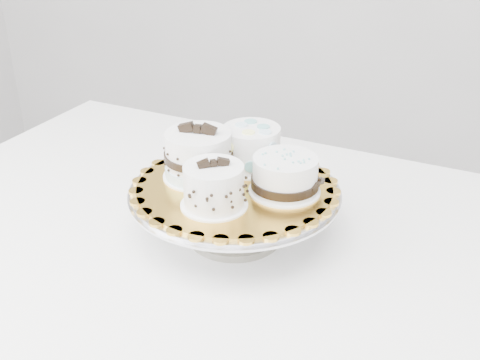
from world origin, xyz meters
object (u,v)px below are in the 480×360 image
(table, at_px, (230,269))
(cake_stand, at_px, (235,203))
(cake_banded, at_px, (199,157))
(cake_ribbon, at_px, (286,176))
(cake_dots, at_px, (251,147))
(cake_swirl, at_px, (214,187))
(cake_board, at_px, (235,186))

(table, height_order, cake_stand, cake_stand)
(table, height_order, cake_banded, cake_banded)
(cake_ribbon, bearing_deg, cake_dots, 152.73)
(cake_swirl, xyz_separation_m, cake_ribbon, (0.09, 0.08, -0.00))
(table, relative_size, cake_ribbon, 10.96)
(cake_swirl, distance_m, cake_banded, 0.10)
(table, bearing_deg, cake_dots, 83.66)
(cake_stand, relative_size, cake_dots, 2.88)
(cake_swirl, height_order, cake_ribbon, cake_swirl)
(cake_board, xyz_separation_m, cake_swirl, (-0.01, -0.07, 0.03))
(cake_swirl, height_order, cake_banded, cake_banded)
(cake_dots, bearing_deg, cake_ribbon, -49.01)
(cake_ribbon, bearing_deg, cake_stand, -162.46)
(table, distance_m, cake_swirl, 0.22)
(cake_swirl, bearing_deg, cake_ribbon, 8.12)
(table, distance_m, cake_ribbon, 0.22)
(cake_board, height_order, cake_banded, cake_banded)
(cake_board, distance_m, cake_dots, 0.08)
(cake_board, xyz_separation_m, cake_dots, (0.00, 0.07, 0.04))
(cake_banded, bearing_deg, cake_swirl, -58.80)
(cake_stand, distance_m, cake_banded, 0.09)
(cake_stand, height_order, cake_swirl, cake_swirl)
(cake_ribbon, bearing_deg, table, -166.70)
(cake_board, bearing_deg, table, 153.63)
(cake_banded, distance_m, cake_dots, 0.09)
(table, relative_size, cake_swirl, 10.74)
(table, xyz_separation_m, cake_ribbon, (0.09, 0.00, 0.20))
(cake_stand, xyz_separation_m, cake_dots, (0.00, 0.07, 0.07))
(cake_swirl, bearing_deg, table, 60.40)
(table, distance_m, cake_stand, 0.14)
(cake_banded, bearing_deg, cake_board, -12.65)
(cake_banded, bearing_deg, cake_stand, -12.65)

